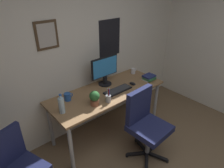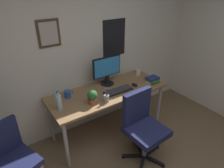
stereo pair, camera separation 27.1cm
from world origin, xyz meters
name	(u,v)px [view 1 (the left image)]	position (x,y,z in m)	size (l,w,h in m)	color
wall_back	(75,49)	(0.00, 2.15, 1.30)	(4.40, 0.10, 2.60)	silver
desk	(108,95)	(0.23, 1.73, 0.66)	(1.72, 0.68, 0.73)	#936D47
office_chair	(145,121)	(0.32, 1.08, 0.53)	(0.56, 0.57, 0.95)	#1E234C
side_chair	(16,166)	(-1.17, 1.47, 0.50)	(0.54, 0.54, 0.88)	#1E234C
monitor	(105,70)	(0.33, 1.91, 0.97)	(0.46, 0.20, 0.43)	black
keyboard	(118,90)	(0.34, 1.63, 0.75)	(0.43, 0.15, 0.03)	black
computer_mouse	(133,84)	(0.64, 1.63, 0.75)	(0.06, 0.11, 0.04)	black
water_bottle	(62,105)	(-0.52, 1.68, 0.84)	(0.07, 0.07, 0.25)	silver
coffee_mug_near	(68,97)	(-0.33, 1.88, 0.79)	(0.13, 0.09, 0.10)	#2659B2
coffee_mug_far	(133,71)	(0.94, 1.91, 0.78)	(0.11, 0.07, 0.09)	white
potted_plant	(94,98)	(-0.12, 1.56, 0.84)	(0.13, 0.13, 0.19)	brown
pen_cup	(108,98)	(0.05, 1.50, 0.79)	(0.07, 0.07, 0.20)	#9EA0A5
book_stack_left	(149,78)	(0.94, 1.57, 0.78)	(0.18, 0.17, 0.08)	silver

